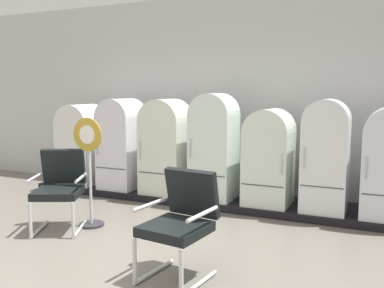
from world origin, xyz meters
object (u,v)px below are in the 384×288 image
(refrigerator_2, at_px, (166,144))
(refrigerator_4, at_px, (269,154))
(refrigerator_5, at_px, (326,152))
(refrigerator_1, at_px, (122,141))
(sign_stand, at_px, (90,176))
(refrigerator_3, at_px, (214,143))
(armchair_right, at_px, (181,218))
(armchair_left, at_px, (60,185))
(refrigerator_0, at_px, (82,142))

(refrigerator_2, bearing_deg, refrigerator_4, 0.54)
(refrigerator_5, bearing_deg, refrigerator_1, 179.23)
(refrigerator_4, height_order, sign_stand, refrigerator_4)
(refrigerator_3, height_order, armchair_right, refrigerator_3)
(armchair_left, bearing_deg, refrigerator_2, 74.39)
(refrigerator_4, distance_m, armchair_right, 2.49)
(refrigerator_2, relative_size, armchair_left, 1.50)
(refrigerator_2, height_order, armchair_left, refrigerator_2)
(refrigerator_4, distance_m, sign_stand, 2.50)
(refrigerator_2, distance_m, sign_stand, 1.64)
(refrigerator_1, relative_size, refrigerator_2, 1.00)
(refrigerator_5, height_order, armchair_right, refrigerator_5)
(refrigerator_5, bearing_deg, refrigerator_0, 179.37)
(refrigerator_0, height_order, refrigerator_5, refrigerator_5)
(refrigerator_1, relative_size, sign_stand, 1.07)
(refrigerator_0, xyz_separation_m, refrigerator_5, (4.09, -0.04, 0.08))
(refrigerator_0, distance_m, armchair_left, 2.20)
(refrigerator_3, height_order, refrigerator_5, refrigerator_3)
(refrigerator_5, distance_m, armchair_left, 3.47)
(refrigerator_4, bearing_deg, refrigerator_2, -179.46)
(refrigerator_0, distance_m, refrigerator_4, 3.31)
(refrigerator_3, bearing_deg, refrigerator_4, 2.92)
(refrigerator_0, height_order, refrigerator_4, refrigerator_0)
(refrigerator_2, relative_size, refrigerator_3, 0.94)
(refrigerator_3, xyz_separation_m, armchair_left, (-1.34, -1.82, -0.38))
(refrigerator_1, height_order, refrigerator_5, refrigerator_5)
(armchair_right, bearing_deg, armchair_left, 162.86)
(armchair_right, height_order, sign_stand, sign_stand)
(armchair_left, xyz_separation_m, armchair_right, (1.97, -0.61, 0.00))
(armchair_left, relative_size, sign_stand, 0.71)
(refrigerator_4, bearing_deg, refrigerator_3, -177.08)
(refrigerator_3, relative_size, refrigerator_4, 1.16)
(refrigerator_1, distance_m, refrigerator_4, 2.49)
(refrigerator_1, height_order, refrigerator_2, refrigerator_2)
(refrigerator_0, xyz_separation_m, armchair_left, (1.15, -1.86, -0.27))
(refrigerator_3, bearing_deg, refrigerator_5, -0.04)
(refrigerator_5, bearing_deg, sign_stand, -149.34)
(refrigerator_5, bearing_deg, armchair_right, -111.77)
(refrigerator_2, height_order, refrigerator_5, refrigerator_5)
(refrigerator_1, xyz_separation_m, armchair_right, (2.30, -2.47, -0.33))
(refrigerator_4, bearing_deg, sign_stand, -139.30)
(refrigerator_5, distance_m, armchair_right, 2.63)
(refrigerator_2, xyz_separation_m, refrigerator_3, (0.82, -0.03, 0.06))
(refrigerator_1, bearing_deg, armchair_left, -80.06)
(refrigerator_1, bearing_deg, armchair_right, -47.03)
(refrigerator_3, relative_size, armchair_right, 1.59)
(refrigerator_1, relative_size, refrigerator_3, 0.94)
(armchair_left, distance_m, armchair_right, 2.06)
(refrigerator_3, distance_m, armchair_left, 2.29)
(refrigerator_5, relative_size, armchair_left, 1.52)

